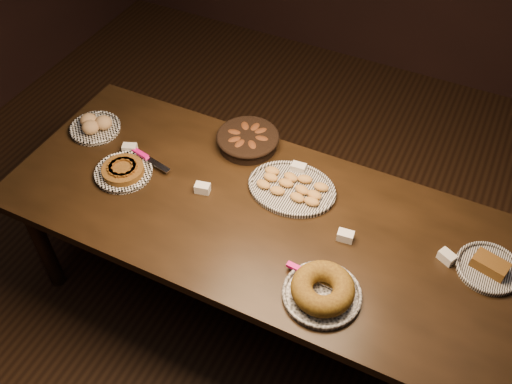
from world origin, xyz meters
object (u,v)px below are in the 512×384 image
at_px(apple_tart_plate, 124,171).
at_px(madeleine_platter, 292,188).
at_px(buffet_table, 259,223).
at_px(bundt_cake_plate, 322,290).

height_order(apple_tart_plate, madeleine_platter, apple_tart_plate).
relative_size(buffet_table, apple_tart_plate, 6.95).
relative_size(madeleine_platter, bundt_cake_plate, 1.22).
xyz_separation_m(buffet_table, madeleine_platter, (0.08, 0.19, 0.09)).
bearing_deg(apple_tart_plate, madeleine_platter, 27.03).
bearing_deg(apple_tart_plate, bundt_cake_plate, -2.83).
distance_m(buffet_table, apple_tart_plate, 0.71).
height_order(madeleine_platter, bundt_cake_plate, bundt_cake_plate).
xyz_separation_m(apple_tart_plate, bundt_cake_plate, (1.12, -0.22, 0.02)).
distance_m(buffet_table, madeleine_platter, 0.23).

